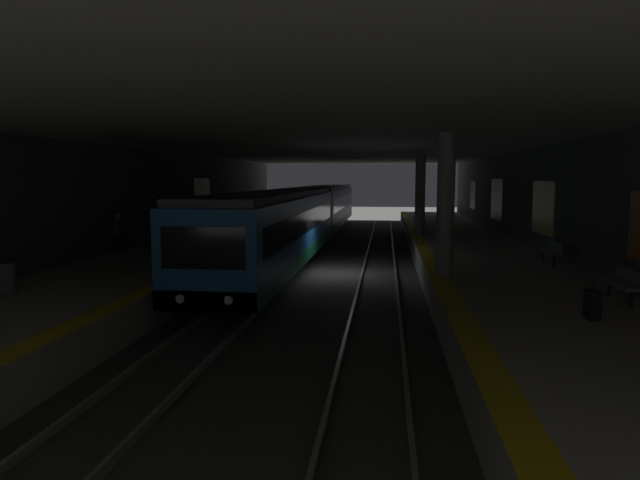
{
  "coord_description": "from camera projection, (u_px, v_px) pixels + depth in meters",
  "views": [
    {
      "loc": [
        -24.29,
        -2.47,
        4.18
      ],
      "look_at": [
        4.03,
        0.87,
        1.06
      ],
      "focal_mm": 31.38,
      "sensor_mm": 36.0,
      "label": 1
    }
  ],
  "objects": [
    {
      "name": "person_waiting_near",
      "position": [
        227.0,
        217.0,
        33.51
      ],
      "size": [
        0.6,
        0.22,
        1.57
      ],
      "color": "#2B2B2B",
      "rests_on": "platform_right"
    },
    {
      "name": "bench_left_mid",
      "position": [
        551.0,
        250.0,
        20.52
      ],
      "size": [
        1.7,
        0.47,
        0.86
      ],
      "color": "#262628",
      "rests_on": "platform_left"
    },
    {
      "name": "platform_right",
      "position": [
        186.0,
        260.0,
        25.43
      ],
      "size": [
        60.0,
        5.3,
        1.06
      ],
      "color": "#B7B2A8",
      "rests_on": "ground"
    },
    {
      "name": "person_standing_far",
      "position": [
        451.0,
        222.0,
        29.34
      ],
      "size": [
        0.6,
        0.22,
        1.63
      ],
      "color": "#282828",
      "rests_on": "platform_left"
    },
    {
      "name": "pillar_near",
      "position": [
        446.0,
        206.0,
        17.67
      ],
      "size": [
        0.56,
        0.56,
        4.55
      ],
      "color": "gray",
      "rests_on": "platform_left"
    },
    {
      "name": "wall_left",
      "position": [
        554.0,
        212.0,
        23.36
      ],
      "size": [
        60.0,
        0.56,
        5.6
      ],
      "color": "#56565B",
      "rests_on": "ground"
    },
    {
      "name": "ceiling_slab",
      "position": [
        329.0,
        141.0,
        24.09
      ],
      "size": [
        60.0,
        19.4,
        0.4
      ],
      "color": "beige",
      "rests_on": "wall_left"
    },
    {
      "name": "trash_bin",
      "position": [
        8.0,
        278.0,
        15.32
      ],
      "size": [
        0.44,
        0.44,
        0.85
      ],
      "color": "#595B5E",
      "rests_on": "platform_right"
    },
    {
      "name": "bench_right_near",
      "position": [
        141.0,
        237.0,
        25.29
      ],
      "size": [
        1.7,
        0.47,
        0.86
      ],
      "color": "#262628",
      "rests_on": "platform_right"
    },
    {
      "name": "suitcase_rolling",
      "position": [
        592.0,
        305.0,
        12.5
      ],
      "size": [
        0.43,
        0.26,
        0.95
      ],
      "color": "black",
      "rests_on": "platform_left"
    },
    {
      "name": "metro_train",
      "position": [
        309.0,
        214.0,
        34.09
      ],
      "size": [
        39.85,
        2.83,
        3.49
      ],
      "color": "#19569E",
      "rests_on": "track_right"
    },
    {
      "name": "bench_right_mid",
      "position": [
        162.0,
        232.0,
        27.69
      ],
      "size": [
        1.7,
        0.47,
        0.86
      ],
      "color": "#262628",
      "rests_on": "platform_right"
    },
    {
      "name": "wall_right",
      "position": [
        123.0,
        209.0,
        25.52
      ],
      "size": [
        60.0,
        0.56,
        5.6
      ],
      "color": "#56565B",
      "rests_on": "ground"
    },
    {
      "name": "bench_left_near",
      "position": [
        624.0,
        282.0,
        14.24
      ],
      "size": [
        1.7,
        0.47,
        0.86
      ],
      "color": "#262628",
      "rests_on": "platform_left"
    },
    {
      "name": "platform_left",
      "position": [
        481.0,
        265.0,
        23.9
      ],
      "size": [
        60.0,
        5.3,
        1.06
      ],
      "color": "#B7B2A8",
      "rests_on": "ground"
    },
    {
      "name": "pillar_far",
      "position": [
        420.0,
        194.0,
        30.95
      ],
      "size": [
        0.56,
        0.56,
        4.55
      ],
      "color": "gray",
      "rests_on": "platform_left"
    },
    {
      "name": "track_right",
      "position": [
        280.0,
        271.0,
        24.97
      ],
      "size": [
        60.0,
        1.53,
        0.16
      ],
      "color": "gray",
      "rests_on": "ground"
    },
    {
      "name": "person_walking_mid",
      "position": [
        119.0,
        232.0,
        23.28
      ],
      "size": [
        0.6,
        0.23,
        1.71
      ],
      "color": "#2A2A2A",
      "rests_on": "platform_right"
    },
    {
      "name": "track_left",
      "position": [
        379.0,
        273.0,
        24.45
      ],
      "size": [
        60.0,
        1.53,
        0.16
      ],
      "color": "gray",
      "rests_on": "ground"
    },
    {
      "name": "ground_plane",
      "position": [
        329.0,
        274.0,
        24.72
      ],
      "size": [
        120.0,
        120.0,
        0.0
      ],
      "primitive_type": "plane",
      "color": "#42423F"
    }
  ]
}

